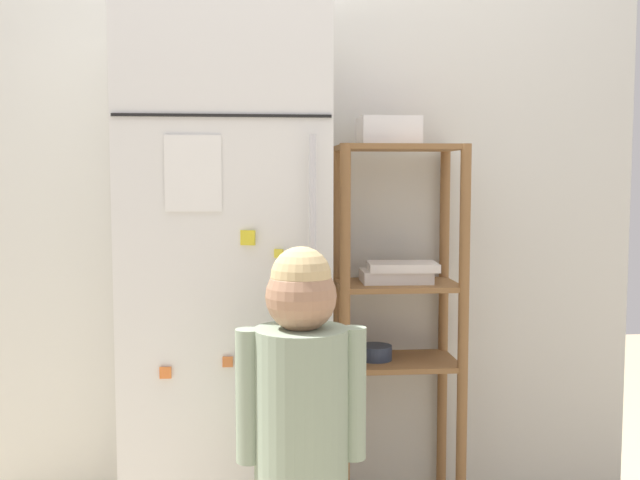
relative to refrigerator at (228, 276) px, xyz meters
The scene contains 5 objects.
kitchen_wall_back 0.50m from the refrigerator, 54.82° to the left, with size 2.51×0.03×2.25m, color silver.
refrigerator is the anchor object (origin of this frame).
child_standing 0.63m from the refrigerator, 69.98° to the right, with size 0.33×0.24×1.02m.
pantry_shelf_unit 0.61m from the refrigerator, 16.82° to the left, with size 0.44×0.30×1.30m.
fruit_bin 0.73m from the refrigerator, 16.74° to the left, with size 0.20×0.18×0.09m.
Camera 1 is at (-0.17, -2.37, 1.19)m, focal length 42.30 mm.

